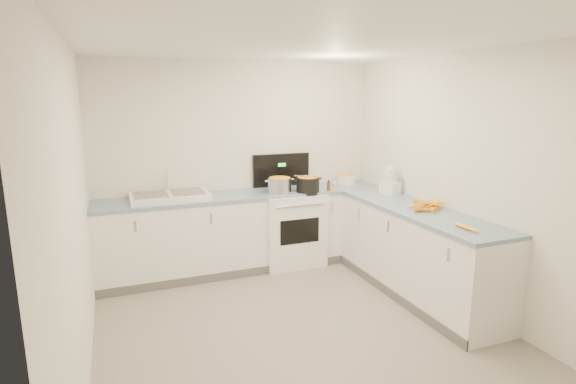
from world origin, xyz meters
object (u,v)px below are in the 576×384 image
object	(u,v)px
black_pot	(308,185)
food_processor	(390,182)
extract_bottle	(329,186)
sink	(170,196)
spice_jar	(335,187)
steel_pot	(280,186)
stove	(289,226)
mixing_bowl	(347,179)

from	to	relation	value
black_pot	food_processor	bearing A→B (deg)	-28.15
black_pot	extract_bottle	size ratio (longest dim) A/B	2.52
sink	extract_bottle	size ratio (longest dim) A/B	7.79
black_pot	spice_jar	world-z (taller)	black_pot
sink	steel_pot	world-z (taller)	sink
stove	spice_jar	world-z (taller)	stove
sink	mixing_bowl	xyz separation A→B (m)	(2.32, 0.09, 0.02)
extract_bottle	sink	bearing A→B (deg)	172.98
food_processor	spice_jar	bearing A→B (deg)	141.42
steel_pot	spice_jar	size ratio (longest dim) A/B	3.17
sink	food_processor	xyz separation A→B (m)	(2.49, -0.66, 0.11)
mixing_bowl	extract_bottle	bearing A→B (deg)	-143.57
sink	spice_jar	distance (m)	1.98
sink	food_processor	distance (m)	2.58
food_processor	sink	bearing A→B (deg)	165.18
stove	food_processor	size ratio (longest dim) A/B	3.97
sink	black_pot	xyz separation A→B (m)	(1.62, -0.19, 0.04)
steel_pot	stove	bearing A→B (deg)	35.23
black_pot	steel_pot	bearing A→B (deg)	171.04
extract_bottle	spice_jar	xyz separation A→B (m)	(0.08, -0.01, -0.01)
stove	spice_jar	bearing A→B (deg)	-23.59
mixing_bowl	extract_bottle	xyz separation A→B (m)	(-0.43, -0.32, -0.00)
mixing_bowl	extract_bottle	world-z (taller)	mixing_bowl
sink	mixing_bowl	size ratio (longest dim) A/B	3.41
black_pot	mixing_bowl	world-z (taller)	black_pot
sink	steel_pot	size ratio (longest dim) A/B	3.04
food_processor	stove	bearing A→B (deg)	148.23
mixing_bowl	sink	bearing A→B (deg)	-177.84
steel_pot	mixing_bowl	world-z (taller)	steel_pot
steel_pot	spice_jar	bearing A→B (deg)	-8.25
mixing_bowl	spice_jar	bearing A→B (deg)	-137.23
stove	steel_pot	world-z (taller)	stove
sink	black_pot	bearing A→B (deg)	-6.83
stove	spice_jar	distance (m)	0.76
stove	steel_pot	bearing A→B (deg)	-144.77
spice_jar	steel_pot	bearing A→B (deg)	171.75
extract_bottle	spice_jar	world-z (taller)	extract_bottle
steel_pot	spice_jar	distance (m)	0.70
stove	mixing_bowl	bearing A→B (deg)	6.77
food_processor	extract_bottle	bearing A→B (deg)	144.79
mixing_bowl	food_processor	size ratio (longest dim) A/B	0.74
extract_bottle	black_pot	bearing A→B (deg)	171.83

